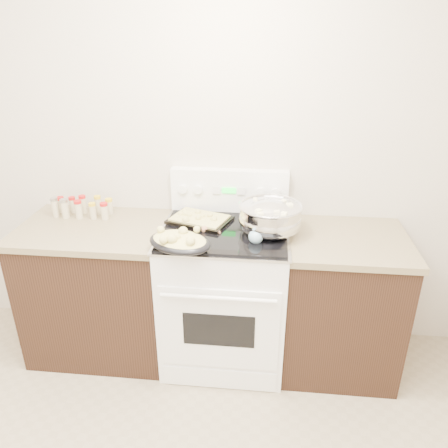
# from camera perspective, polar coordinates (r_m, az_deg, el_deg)

# --- Properties ---
(room_shell) EXTENTS (4.10, 3.60, 2.75)m
(room_shell) POSITION_cam_1_polar(r_m,az_deg,el_deg) (1.17, -24.80, 4.30)
(room_shell) COLOR beige
(room_shell) RESTS_ON ground
(counter_left) EXTENTS (0.93, 0.67, 0.92)m
(counter_left) POSITION_cam_1_polar(r_m,az_deg,el_deg) (3.06, -15.68, -8.05)
(counter_left) COLOR black
(counter_left) RESTS_ON ground
(counter_right) EXTENTS (0.73, 0.67, 0.92)m
(counter_right) POSITION_cam_1_polar(r_m,az_deg,el_deg) (2.91, 14.81, -9.83)
(counter_right) COLOR black
(counter_right) RESTS_ON ground
(kitchen_range) EXTENTS (0.78, 0.73, 1.22)m
(kitchen_range) POSITION_cam_1_polar(r_m,az_deg,el_deg) (2.86, 0.12, -8.88)
(kitchen_range) COLOR white
(kitchen_range) RESTS_ON ground
(mixing_bowl) EXTENTS (0.42, 0.42, 0.22)m
(mixing_bowl) POSITION_cam_1_polar(r_m,az_deg,el_deg) (2.58, 6.05, 0.81)
(mixing_bowl) COLOR silver
(mixing_bowl) RESTS_ON kitchen_range
(roasting_pan) EXTENTS (0.43, 0.37, 0.12)m
(roasting_pan) POSITION_cam_1_polar(r_m,az_deg,el_deg) (2.39, -5.83, -2.26)
(roasting_pan) COLOR black
(roasting_pan) RESTS_ON kitchen_range
(baking_sheet) EXTENTS (0.43, 0.36, 0.06)m
(baking_sheet) POSITION_cam_1_polar(r_m,az_deg,el_deg) (2.73, -3.30, 0.67)
(baking_sheet) COLOR black
(baking_sheet) RESTS_ON kitchen_range
(wooden_spoon) EXTENTS (0.12, 0.27, 0.04)m
(wooden_spoon) POSITION_cam_1_polar(r_m,az_deg,el_deg) (2.64, -2.06, -0.37)
(wooden_spoon) COLOR tan
(wooden_spoon) RESTS_ON kitchen_range
(blue_ladle) EXTENTS (0.19, 0.25, 0.10)m
(blue_ladle) POSITION_cam_1_polar(r_m,az_deg,el_deg) (2.48, 4.35, -1.51)
(blue_ladle) COLOR #87B0CA
(blue_ladle) RESTS_ON kitchen_range
(spice_jars) EXTENTS (0.38, 0.15, 0.13)m
(spice_jars) POSITION_cam_1_polar(r_m,az_deg,el_deg) (3.00, -18.13, 2.11)
(spice_jars) COLOR #BFB28C
(spice_jars) RESTS_ON counter_left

